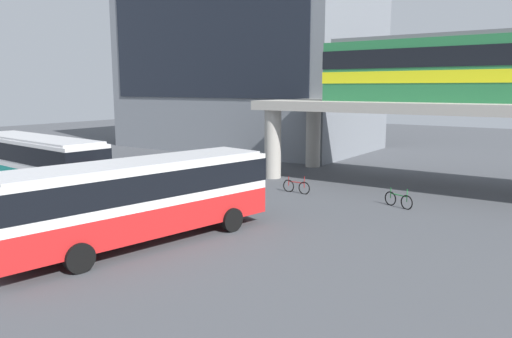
% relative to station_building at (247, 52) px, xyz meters
% --- Properties ---
extents(ground_plane, '(120.00, 120.00, 0.00)m').
position_rel_station_building_xyz_m(ground_plane, '(13.31, -20.34, -9.40)').
color(ground_plane, '#47494F').
extents(station_building, '(23.89, 14.01, 18.79)m').
position_rel_station_building_xyz_m(station_building, '(0.00, 0.00, 0.00)').
color(station_building, slate).
rests_on(station_building, ground_plane).
extents(bus_main, '(4.59, 11.32, 3.22)m').
position_rel_station_building_xyz_m(bus_main, '(14.90, -27.93, -7.41)').
color(bus_main, red).
rests_on(bus_main, ground_plane).
extents(bus_secondary, '(11.23, 3.58, 3.22)m').
position_rel_station_building_xyz_m(bus_secondary, '(3.12, -24.94, -7.41)').
color(bus_secondary, teal).
rests_on(bus_secondary, ground_plane).
extents(bicycle_red, '(1.79, 0.14, 1.04)m').
position_rel_station_building_xyz_m(bicycle_red, '(15.22, -16.58, -9.04)').
color(bicycle_red, black).
rests_on(bicycle_red, ground_plane).
extents(bicycle_green, '(1.67, 0.75, 1.04)m').
position_rel_station_building_xyz_m(bicycle_green, '(21.13, -16.60, -9.04)').
color(bicycle_green, black).
rests_on(bicycle_green, ground_plane).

